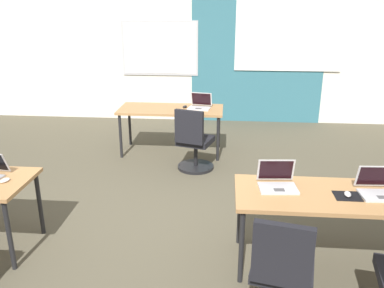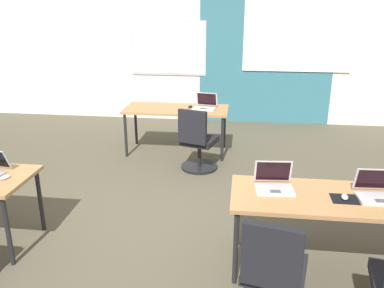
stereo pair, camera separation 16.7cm
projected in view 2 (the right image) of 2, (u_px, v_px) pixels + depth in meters
ground_plane at (144, 221)px, 4.43m from camera, size 24.00×24.00×0.00m
back_wall_assembly at (195, 49)px, 7.88m from camera, size 10.00×0.27×2.80m
desk_near_right at (325, 202)px, 3.44m from camera, size 1.60×0.70×0.72m
desk_far_center at (176, 112)px, 6.27m from camera, size 1.60×0.70×0.72m
mouse_near_left_inner at (5, 177)px, 3.75m from camera, size 0.09×0.11×0.03m
laptop_far_right at (205, 105)px, 6.22m from camera, size 0.38×0.35×0.23m
mouse_far_right at (190, 107)px, 6.27m from camera, size 0.09×0.11×0.03m
chair_far_right at (198, 145)px, 5.66m from camera, size 0.55×0.60×0.92m
laptop_near_right_inner at (274, 183)px, 3.55m from camera, size 0.35×0.31×0.23m
chair_near_right_inner at (273, 280)px, 2.91m from camera, size 0.52×0.58×0.92m
laptop_near_right_end at (377, 192)px, 3.38m from camera, size 0.35×0.31×0.23m
mousepad_near_right_end at (345, 199)px, 3.36m from camera, size 0.22×0.19×0.00m
mouse_near_right_end at (345, 197)px, 3.36m from camera, size 0.07×0.11×0.03m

